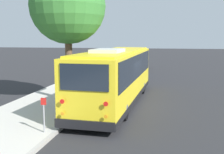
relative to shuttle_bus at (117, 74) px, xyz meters
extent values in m
plane|color=#28282B|center=(-0.32, -0.58, -1.74)|extent=(160.00, 160.00, 0.00)
cube|color=beige|center=(-0.32, 3.72, -1.67)|extent=(80.00, 4.36, 0.15)
cube|color=#AAA69D|center=(-0.32, 1.47, -1.67)|extent=(80.00, 0.14, 0.15)
cube|color=yellow|center=(0.01, 0.00, -0.10)|extent=(11.34, 2.94, 2.71)
cube|color=black|center=(0.01, 0.00, -1.32)|extent=(11.40, 2.99, 0.28)
cube|color=black|center=(0.01, 0.00, 0.49)|extent=(10.43, 2.99, 1.29)
cube|color=black|center=(5.65, -0.26, 0.49)|extent=(0.13, 2.13, 1.36)
cube|color=black|center=(-5.64, 0.26, 0.58)|extent=(0.12, 1.96, 1.03)
cube|color=black|center=(5.65, -0.26, 1.11)|extent=(0.12, 1.76, 0.22)
cube|color=yellow|center=(0.01, 0.00, 1.29)|extent=(10.64, 2.68, 0.10)
cube|color=silver|center=(-2.00, 0.09, 1.41)|extent=(2.13, 1.47, 0.20)
cube|color=black|center=(5.68, -0.26, -1.28)|extent=(0.21, 2.46, 0.36)
cube|color=black|center=(-5.66, 0.26, -1.28)|extent=(0.21, 2.46, 0.36)
cylinder|color=red|center=(-5.68, 1.14, -0.38)|extent=(0.04, 0.18, 0.18)
cylinder|color=orange|center=(-5.68, 1.14, -0.86)|extent=(0.04, 0.14, 0.14)
cylinder|color=red|center=(-5.76, -0.62, -0.38)|extent=(0.04, 0.18, 0.18)
cylinder|color=orange|center=(-5.76, -0.62, -0.86)|extent=(0.04, 0.14, 0.14)
cube|color=white|center=(5.77, 0.55, -1.11)|extent=(0.05, 0.32, 0.18)
cube|color=white|center=(5.70, -1.08, -1.11)|extent=(0.05, 0.32, 0.18)
cube|color=black|center=(5.34, 1.13, 0.74)|extent=(0.06, 0.10, 0.24)
cylinder|color=black|center=(3.38, 0.91, -1.23)|extent=(1.04, 0.35, 1.03)
cylinder|color=slate|center=(3.38, 0.91, -1.23)|extent=(0.48, 0.34, 0.46)
cylinder|color=black|center=(3.28, -1.21, -1.23)|extent=(1.04, 0.35, 1.03)
cylinder|color=slate|center=(3.28, -1.21, -1.23)|extent=(0.48, 0.34, 0.46)
cylinder|color=black|center=(-3.10, 1.21, -1.23)|extent=(1.04, 0.35, 1.03)
cylinder|color=slate|center=(-3.10, 1.21, -1.23)|extent=(0.48, 0.34, 0.46)
cylinder|color=black|center=(-3.19, -0.92, -1.23)|extent=(1.04, 0.35, 1.03)
cylinder|color=slate|center=(-3.19, -0.92, -1.23)|extent=(0.48, 0.34, 0.46)
cube|color=navy|center=(11.55, 0.43, -1.29)|extent=(4.56, 1.66, 0.60)
cube|color=black|center=(11.43, 0.43, -0.75)|extent=(2.17, 1.42, 0.48)
cube|color=navy|center=(11.43, 0.43, -0.51)|extent=(2.08, 1.39, 0.05)
cube|color=black|center=(13.84, 0.41, -1.49)|extent=(0.09, 1.57, 0.20)
cube|color=black|center=(9.25, 0.45, -1.49)|extent=(0.09, 1.57, 0.20)
cylinder|color=black|center=(12.99, 1.15, -1.44)|extent=(0.61, 0.21, 0.60)
cylinder|color=slate|center=(12.99, 1.15, -1.44)|extent=(0.27, 0.22, 0.27)
cylinder|color=black|center=(12.98, -0.32, -1.44)|extent=(0.61, 0.21, 0.60)
cylinder|color=slate|center=(12.98, -0.32, -1.44)|extent=(0.27, 0.22, 0.27)
cylinder|color=black|center=(10.12, 1.18, -1.44)|extent=(0.61, 0.21, 0.60)
cylinder|color=slate|center=(10.12, 1.18, -1.44)|extent=(0.27, 0.22, 0.27)
cylinder|color=black|center=(10.11, -0.29, -1.44)|extent=(0.61, 0.21, 0.60)
cylinder|color=slate|center=(10.11, -0.29, -1.44)|extent=(0.27, 0.22, 0.27)
cube|color=black|center=(18.31, 0.51, -1.28)|extent=(4.21, 2.00, 0.62)
cube|color=black|center=(18.21, 0.51, -0.73)|extent=(2.05, 1.59, 0.48)
cube|color=black|center=(18.21, 0.51, -0.49)|extent=(1.97, 1.55, 0.05)
cube|color=black|center=(20.37, 0.33, -1.49)|extent=(0.21, 1.61, 0.20)
cube|color=black|center=(16.26, 0.68, -1.49)|extent=(0.21, 1.61, 0.20)
cylinder|color=black|center=(19.66, 1.15, -1.43)|extent=(0.64, 0.25, 0.62)
cylinder|color=slate|center=(19.66, 1.15, -1.43)|extent=(0.30, 0.24, 0.28)
cylinder|color=black|center=(19.54, -0.35, -1.43)|extent=(0.64, 0.25, 0.62)
cylinder|color=slate|center=(19.54, -0.35, -1.43)|extent=(0.30, 0.24, 0.28)
cylinder|color=black|center=(17.09, 1.37, -1.43)|extent=(0.64, 0.25, 0.62)
cylinder|color=slate|center=(17.09, 1.37, -1.43)|extent=(0.30, 0.24, 0.28)
cylinder|color=black|center=(16.96, -0.14, -1.43)|extent=(0.64, 0.25, 0.62)
cylinder|color=slate|center=(16.96, -0.14, -1.43)|extent=(0.30, 0.24, 0.28)
cylinder|color=brown|center=(-0.34, 2.74, 0.37)|extent=(0.41, 0.41, 3.93)
sphere|color=#387A33|center=(-0.34, 2.74, 3.84)|extent=(4.29, 4.29, 4.29)
cylinder|color=gray|center=(-5.89, 1.81, -1.04)|extent=(0.06, 0.06, 1.10)
cube|color=red|center=(-5.89, 1.81, -0.36)|extent=(0.02, 0.22, 0.28)
cylinder|color=gray|center=(-4.48, 1.81, -1.09)|extent=(0.06, 0.06, 1.01)
camera|label=1|loc=(-15.74, -2.79, 2.11)|focal=45.00mm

